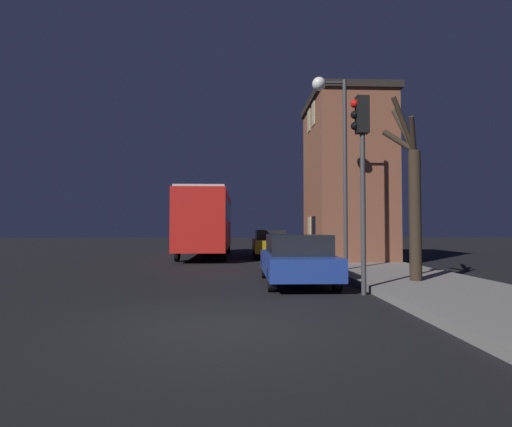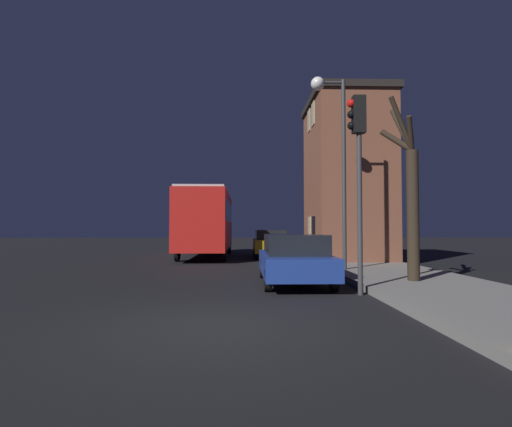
{
  "view_description": "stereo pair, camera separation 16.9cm",
  "coord_description": "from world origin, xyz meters",
  "px_view_note": "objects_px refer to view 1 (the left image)",
  "views": [
    {
      "loc": [
        0.25,
        -6.56,
        1.59
      ],
      "look_at": [
        1.0,
        12.73,
        2.29
      ],
      "focal_mm": 28.0,
      "sensor_mm": 36.0,
      "label": 1
    },
    {
      "loc": [
        0.42,
        -6.56,
        1.59
      ],
      "look_at": [
        1.0,
        12.73,
        2.29
      ],
      "focal_mm": 28.0,
      "sensor_mm": 36.0,
      "label": 2
    }
  ],
  "objects_px": {
    "streetlamp": "(333,131)",
    "traffic_light": "(361,153)",
    "car_near_lane": "(297,258)",
    "car_mid_lane": "(270,243)",
    "bus": "(207,219)",
    "bare_tree": "(412,194)"
  },
  "relations": [
    {
      "from": "streetlamp",
      "to": "car_near_lane",
      "type": "relative_size",
      "value": 1.58
    },
    {
      "from": "bare_tree",
      "to": "bus",
      "type": "height_order",
      "value": "bare_tree"
    },
    {
      "from": "streetlamp",
      "to": "car_mid_lane",
      "type": "xyz_separation_m",
      "value": [
        -1.65,
        7.89,
        -4.16
      ]
    },
    {
      "from": "traffic_light",
      "to": "bus",
      "type": "bearing_deg",
      "value": 110.74
    },
    {
      "from": "streetlamp",
      "to": "car_mid_lane",
      "type": "relative_size",
      "value": 1.4
    },
    {
      "from": "streetlamp",
      "to": "traffic_light",
      "type": "height_order",
      "value": "streetlamp"
    },
    {
      "from": "streetlamp",
      "to": "bare_tree",
      "type": "distance_m",
      "value": 4.09
    },
    {
      "from": "traffic_light",
      "to": "bus",
      "type": "relative_size",
      "value": 0.52
    },
    {
      "from": "streetlamp",
      "to": "traffic_light",
      "type": "distance_m",
      "value": 4.52
    },
    {
      "from": "streetlamp",
      "to": "bare_tree",
      "type": "height_order",
      "value": "streetlamp"
    },
    {
      "from": "car_near_lane",
      "to": "car_mid_lane",
      "type": "bearing_deg",
      "value": 90.12
    },
    {
      "from": "streetlamp",
      "to": "car_mid_lane",
      "type": "distance_m",
      "value": 9.07
    },
    {
      "from": "car_near_lane",
      "to": "bare_tree",
      "type": "bearing_deg",
      "value": -10.69
    },
    {
      "from": "traffic_light",
      "to": "car_mid_lane",
      "type": "height_order",
      "value": "traffic_light"
    },
    {
      "from": "car_near_lane",
      "to": "streetlamp",
      "type": "bearing_deg",
      "value": 55.48
    },
    {
      "from": "car_mid_lane",
      "to": "car_near_lane",
      "type": "bearing_deg",
      "value": -89.88
    },
    {
      "from": "traffic_light",
      "to": "bus",
      "type": "distance_m",
      "value": 13.51
    },
    {
      "from": "traffic_light",
      "to": "car_near_lane",
      "type": "height_order",
      "value": "traffic_light"
    },
    {
      "from": "bare_tree",
      "to": "car_mid_lane",
      "type": "distance_m",
      "value": 11.41
    },
    {
      "from": "car_mid_lane",
      "to": "streetlamp",
      "type": "bearing_deg",
      "value": -78.22
    },
    {
      "from": "bus",
      "to": "car_mid_lane",
      "type": "distance_m",
      "value": 3.71
    },
    {
      "from": "bus",
      "to": "car_mid_lane",
      "type": "relative_size",
      "value": 1.93
    }
  ]
}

